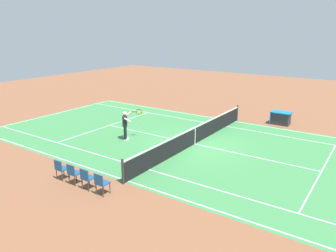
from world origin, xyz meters
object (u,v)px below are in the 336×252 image
(spectator_chair_0, at_px, (101,182))
(spectator_chair_3, at_px, (61,168))
(equipment_cart_tarped, at_px, (281,118))
(tennis_player_near, at_px, (126,124))
(tennis_ball, at_px, (140,121))
(spectator_chair_2, at_px, (73,172))
(tennis_net, at_px, (195,135))
(spectator_chair_1, at_px, (87,177))

(spectator_chair_0, relative_size, spectator_chair_3, 1.00)
(spectator_chair_3, xyz_separation_m, equipment_cart_tarped, (-5.12, -13.50, -0.08))
(tennis_player_near, relative_size, tennis_ball, 25.71)
(spectator_chair_2, bearing_deg, tennis_net, -103.10)
(tennis_player_near, xyz_separation_m, spectator_chair_1, (-2.75, 5.38, -0.41))
(spectator_chair_3, bearing_deg, tennis_net, -109.02)
(spectator_chair_2, bearing_deg, spectator_chair_0, 180.00)
(tennis_net, height_order, spectator_chair_2, tennis_net)
(spectator_chair_0, distance_m, spectator_chair_2, 1.55)
(spectator_chair_2, xyz_separation_m, spectator_chair_3, (0.78, 0.00, 0.00))
(tennis_net, height_order, spectator_chair_0, tennis_net)
(tennis_player_near, relative_size, spectator_chair_1, 1.93)
(spectator_chair_1, bearing_deg, tennis_ball, -63.16)
(spectator_chair_0, distance_m, spectator_chair_1, 0.78)
(spectator_chair_2, height_order, spectator_chair_3, same)
(spectator_chair_0, bearing_deg, tennis_ball, -59.24)
(tennis_ball, height_order, spectator_chair_0, spectator_chair_0)
(spectator_chair_1, xyz_separation_m, equipment_cart_tarped, (-3.56, -13.50, -0.08))
(tennis_ball, bearing_deg, tennis_net, 161.28)
(spectator_chair_0, distance_m, equipment_cart_tarped, 13.78)
(tennis_net, xyz_separation_m, equipment_cart_tarped, (-2.72, -6.56, -0.05))
(equipment_cart_tarped, bearing_deg, tennis_player_near, 52.11)
(tennis_ball, distance_m, spectator_chair_2, 9.45)
(spectator_chair_0, bearing_deg, tennis_player_near, -56.72)
(tennis_net, bearing_deg, spectator_chair_2, 76.90)
(spectator_chair_3, bearing_deg, spectator_chair_2, 180.00)
(tennis_net, distance_m, equipment_cart_tarped, 7.10)
(tennis_net, bearing_deg, tennis_ball, -18.72)
(spectator_chair_3, bearing_deg, equipment_cart_tarped, -110.76)
(tennis_player_near, distance_m, spectator_chair_2, 5.75)
(tennis_ball, distance_m, spectator_chair_1, 9.78)
(spectator_chair_1, bearing_deg, tennis_player_near, -62.89)
(tennis_player_near, bearing_deg, spectator_chair_1, 117.11)
(tennis_net, xyz_separation_m, tennis_ball, (5.25, -1.78, -0.46))
(spectator_chair_2, bearing_deg, equipment_cart_tarped, -107.82)
(tennis_player_near, relative_size, spectator_chair_2, 1.93)
(spectator_chair_0, bearing_deg, equipment_cart_tarped, -101.66)
(equipment_cart_tarped, bearing_deg, spectator_chair_2, 72.18)
(tennis_player_near, xyz_separation_m, tennis_ball, (1.66, -3.33, -0.90))
(equipment_cart_tarped, bearing_deg, tennis_net, 67.44)
(equipment_cart_tarped, bearing_deg, spectator_chair_3, 69.24)
(spectator_chair_0, xyz_separation_m, spectator_chair_2, (1.55, 0.00, 0.00))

